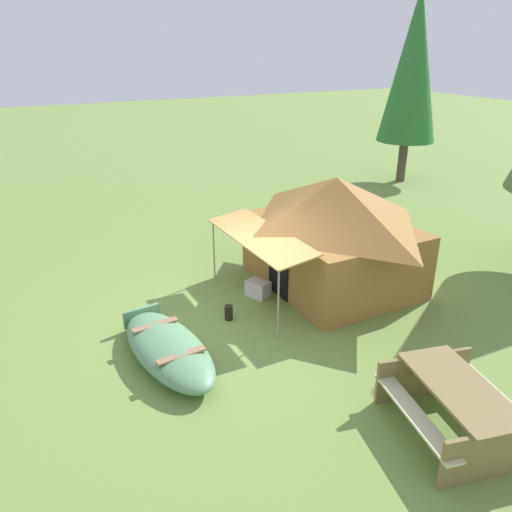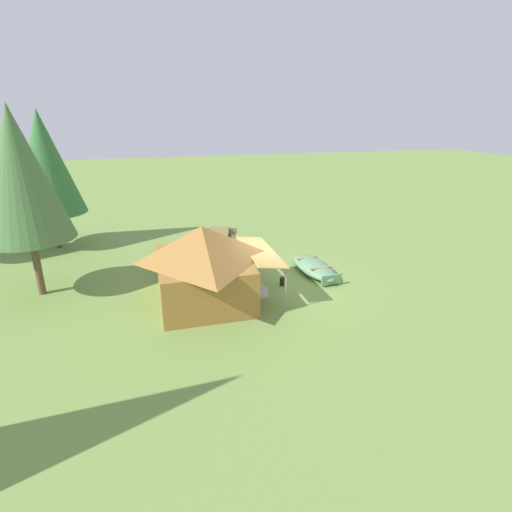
{
  "view_description": "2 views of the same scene",
  "coord_description": "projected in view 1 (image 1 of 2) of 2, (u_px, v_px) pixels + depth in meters",
  "views": [
    {
      "loc": [
        7.69,
        -3.6,
        5.02
      ],
      "look_at": [
        -0.39,
        0.64,
        1.11
      ],
      "focal_mm": 35.13,
      "sensor_mm": 36.0,
      "label": 1
    },
    {
      "loc": [
        -12.35,
        4.01,
        5.78
      ],
      "look_at": [
        0.49,
        0.66,
        0.93
      ],
      "focal_mm": 28.6,
      "sensor_mm": 36.0,
      "label": 2
    }
  ],
  "objects": [
    {
      "name": "picnic_table",
      "position": [
        457.0,
        403.0,
        6.81
      ],
      "size": [
        2.13,
        1.92,
        0.77
      ],
      "color": "olive",
      "rests_on": "ground_plane"
    },
    {
      "name": "pine_tree_back_left",
      "position": [
        413.0,
        66.0,
        17.99
      ],
      "size": [
        2.14,
        2.14,
        6.91
      ],
      "color": "#4F4034",
      "rests_on": "ground_plane"
    },
    {
      "name": "cooler_box",
      "position": [
        258.0,
        289.0,
        10.67
      ],
      "size": [
        0.57,
        0.48,
        0.35
      ],
      "primitive_type": "cube",
      "rotation": [
        0.0,
        0.0,
        0.4
      ],
      "color": "silver",
      "rests_on": "ground_plane"
    },
    {
      "name": "ground_plane",
      "position": [
        236.0,
        321.0,
        9.77
      ],
      "size": [
        80.0,
        80.0,
        0.0
      ],
      "primitive_type": "plane",
      "color": "olive"
    },
    {
      "name": "beached_rowboat",
      "position": [
        168.0,
        348.0,
        8.49
      ],
      "size": [
        2.84,
        1.32,
        0.45
      ],
      "color": "#5C8B61",
      "rests_on": "ground_plane"
    },
    {
      "name": "fuel_can",
      "position": [
        229.0,
        313.0,
        9.78
      ],
      "size": [
        0.19,
        0.19,
        0.3
      ],
      "primitive_type": "cylinder",
      "rotation": [
        0.0,
        0.0,
        3.35
      ],
      "color": "black",
      "rests_on": "ground_plane"
    },
    {
      "name": "canvas_cabin_tent",
      "position": [
        334.0,
        230.0,
        10.84
      ],
      "size": [
        3.69,
        3.82,
        2.43
      ],
      "color": "olive",
      "rests_on": "ground_plane"
    }
  ]
}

